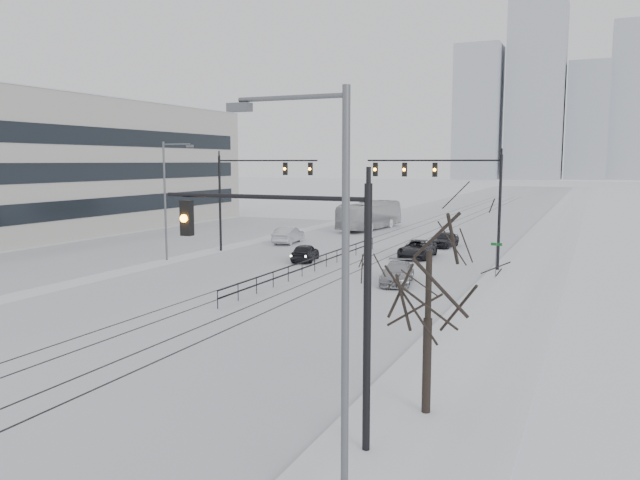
{
  "coord_description": "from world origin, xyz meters",
  "views": [
    {
      "loc": [
        17.53,
        -8.41,
        7.53
      ],
      "look_at": [
        3.57,
        22.9,
        3.2
      ],
      "focal_mm": 35.0,
      "sensor_mm": 36.0,
      "label": 1
    }
  ],
  "objects_px": {
    "sedan_nb_far": "(445,240)",
    "box_truck": "(370,216)",
    "sedan_nb_front": "(417,249)",
    "bare_tree": "(429,268)",
    "sedan_nb_right": "(397,273)",
    "traffic_mast_near": "(309,277)",
    "sedan_sb_inner": "(305,253)",
    "sedan_sb_outer": "(288,235)"
  },
  "relations": [
    {
      "from": "sedan_nb_far",
      "to": "box_truck",
      "type": "xyz_separation_m",
      "value": [
        -10.9,
        10.93,
        0.89
      ]
    },
    {
      "from": "sedan_nb_far",
      "to": "sedan_nb_front",
      "type": "bearing_deg",
      "value": -88.29
    },
    {
      "from": "sedan_nb_front",
      "to": "sedan_nb_far",
      "type": "relative_size",
      "value": 1.25
    },
    {
      "from": "bare_tree",
      "to": "sedan_nb_right",
      "type": "height_order",
      "value": "bare_tree"
    },
    {
      "from": "traffic_mast_near",
      "to": "sedan_nb_far",
      "type": "relative_size",
      "value": 1.77
    },
    {
      "from": "sedan_sb_inner",
      "to": "sedan_nb_far",
      "type": "xyz_separation_m",
      "value": [
        7.94,
        12.07,
        0.01
      ]
    },
    {
      "from": "sedan_nb_right",
      "to": "sedan_nb_far",
      "type": "height_order",
      "value": "sedan_nb_far"
    },
    {
      "from": "traffic_mast_near",
      "to": "box_truck",
      "type": "relative_size",
      "value": 0.62
    },
    {
      "from": "sedan_sb_outer",
      "to": "box_truck",
      "type": "bearing_deg",
      "value": -107.94
    },
    {
      "from": "sedan_sb_outer",
      "to": "sedan_sb_inner",
      "type": "bearing_deg",
      "value": 117.43
    },
    {
      "from": "sedan_sb_outer",
      "to": "sedan_nb_front",
      "type": "height_order",
      "value": "sedan_sb_outer"
    },
    {
      "from": "sedan_nb_front",
      "to": "sedan_nb_right",
      "type": "xyz_separation_m",
      "value": [
        1.64,
        -10.71,
        -0.03
      ]
    },
    {
      "from": "bare_tree",
      "to": "sedan_nb_far",
      "type": "relative_size",
      "value": 1.54
    },
    {
      "from": "sedan_nb_front",
      "to": "bare_tree",
      "type": "bearing_deg",
      "value": -75.47
    },
    {
      "from": "bare_tree",
      "to": "box_truck",
      "type": "relative_size",
      "value": 0.54
    },
    {
      "from": "sedan_nb_right",
      "to": "traffic_mast_near",
      "type": "bearing_deg",
      "value": -89.37
    },
    {
      "from": "bare_tree",
      "to": "box_truck",
      "type": "bearing_deg",
      "value": 111.36
    },
    {
      "from": "bare_tree",
      "to": "sedan_nb_front",
      "type": "distance_m",
      "value": 31.28
    },
    {
      "from": "sedan_sb_inner",
      "to": "sedan_nb_front",
      "type": "xyz_separation_m",
      "value": [
        7.34,
        5.08,
        0.02
      ]
    },
    {
      "from": "sedan_sb_inner",
      "to": "sedan_nb_far",
      "type": "relative_size",
      "value": 0.99
    },
    {
      "from": "sedan_sb_inner",
      "to": "sedan_nb_front",
      "type": "height_order",
      "value": "sedan_nb_front"
    },
    {
      "from": "sedan_nb_front",
      "to": "sedan_nb_right",
      "type": "distance_m",
      "value": 10.84
    },
    {
      "from": "sedan_nb_front",
      "to": "sedan_nb_far",
      "type": "xyz_separation_m",
      "value": [
        0.6,
        6.99,
        -0.01
      ]
    },
    {
      "from": "sedan_sb_inner",
      "to": "sedan_nb_front",
      "type": "distance_m",
      "value": 8.92
    },
    {
      "from": "sedan_sb_inner",
      "to": "sedan_nb_right",
      "type": "bearing_deg",
      "value": 136.24
    },
    {
      "from": "sedan_sb_inner",
      "to": "sedan_sb_outer",
      "type": "bearing_deg",
      "value": -67.76
    },
    {
      "from": "bare_tree",
      "to": "sedan_nb_front",
      "type": "bearing_deg",
      "value": 105.7
    },
    {
      "from": "traffic_mast_near",
      "to": "sedan_nb_right",
      "type": "xyz_separation_m",
      "value": [
        -4.35,
        22.18,
        -3.91
      ]
    },
    {
      "from": "sedan_nb_far",
      "to": "traffic_mast_near",
      "type": "bearing_deg",
      "value": -75.69
    },
    {
      "from": "sedan_sb_inner",
      "to": "sedan_nb_far",
      "type": "height_order",
      "value": "sedan_nb_far"
    },
    {
      "from": "traffic_mast_near",
      "to": "sedan_nb_far",
      "type": "distance_m",
      "value": 40.43
    },
    {
      "from": "sedan_nb_right",
      "to": "sedan_nb_far",
      "type": "relative_size",
      "value": 1.14
    },
    {
      "from": "traffic_mast_near",
      "to": "sedan_nb_front",
      "type": "height_order",
      "value": "traffic_mast_near"
    },
    {
      "from": "traffic_mast_near",
      "to": "sedan_nb_front",
      "type": "relative_size",
      "value": 1.42
    },
    {
      "from": "sedan_sb_outer",
      "to": "traffic_mast_near",
      "type": "bearing_deg",
      "value": 111.25
    },
    {
      "from": "bare_tree",
      "to": "sedan_nb_front",
      "type": "height_order",
      "value": "bare_tree"
    },
    {
      "from": "bare_tree",
      "to": "sedan_sb_inner",
      "type": "bearing_deg",
      "value": 122.39
    },
    {
      "from": "sedan_nb_far",
      "to": "sedan_nb_right",
      "type": "bearing_deg",
      "value": -80.03
    },
    {
      "from": "bare_tree",
      "to": "sedan_sb_outer",
      "type": "height_order",
      "value": "bare_tree"
    },
    {
      "from": "sedan_sb_inner",
      "to": "box_truck",
      "type": "height_order",
      "value": "box_truck"
    },
    {
      "from": "sedan_sb_outer",
      "to": "sedan_nb_front",
      "type": "xyz_separation_m",
      "value": [
        13.2,
        -3.65,
        -0.07
      ]
    },
    {
      "from": "traffic_mast_near",
      "to": "sedan_sb_inner",
      "type": "xyz_separation_m",
      "value": [
        -13.33,
        27.81,
        -3.89
      ]
    }
  ]
}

